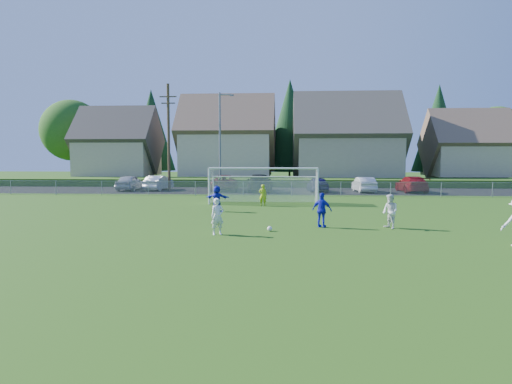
% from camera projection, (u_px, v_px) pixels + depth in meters
% --- Properties ---
extents(ground, '(160.00, 160.00, 0.00)m').
position_uv_depth(ground, '(241.00, 250.00, 15.70)').
color(ground, '#193D0C').
rests_on(ground, ground).
extents(asphalt_lot, '(60.00, 60.00, 0.00)m').
position_uv_depth(asphalt_lot, '(270.00, 191.00, 43.06)').
color(asphalt_lot, black).
rests_on(asphalt_lot, ground).
extents(grass_embankment, '(70.00, 6.00, 0.80)m').
position_uv_depth(grass_embankment, '(272.00, 182.00, 50.49)').
color(grass_embankment, '#1E420F').
rests_on(grass_embankment, ground).
extents(soccer_ball, '(0.22, 0.22, 0.22)m').
position_uv_depth(soccer_ball, '(270.00, 229.00, 19.75)').
color(soccer_ball, white).
rests_on(soccer_ball, ground).
extents(player_white_a, '(0.66, 0.58, 1.52)m').
position_uv_depth(player_white_a, '(217.00, 216.00, 18.84)').
color(player_white_a, white).
rests_on(player_white_a, ground).
extents(player_white_b, '(0.85, 0.93, 1.54)m').
position_uv_depth(player_white_b, '(390.00, 211.00, 20.43)').
color(player_white_b, white).
rests_on(player_white_b, ground).
extents(player_blue_a, '(1.01, 0.77, 1.59)m').
position_uv_depth(player_blue_a, '(322.00, 210.00, 20.76)').
color(player_blue_a, '#141BBE').
rests_on(player_blue_a, ground).
extents(player_blue_b, '(1.47, 0.70, 1.53)m').
position_uv_depth(player_blue_b, '(217.00, 199.00, 26.81)').
color(player_blue_b, '#141BBE').
rests_on(player_blue_b, ground).
extents(goalkeeper, '(0.52, 0.34, 1.42)m').
position_uv_depth(goalkeeper, '(263.00, 195.00, 29.77)').
color(goalkeeper, '#A9C817').
rests_on(goalkeeper, ground).
extents(car_a, '(1.76, 4.35, 1.48)m').
position_uv_depth(car_a, '(130.00, 183.00, 43.42)').
color(car_a, '#A8AAB0').
rests_on(car_a, ground).
extents(car_b, '(1.99, 4.36, 1.39)m').
position_uv_depth(car_b, '(159.00, 183.00, 43.72)').
color(car_b, white).
rests_on(car_b, ground).
extents(car_c, '(2.93, 5.52, 1.48)m').
position_uv_depth(car_c, '(224.00, 183.00, 43.13)').
color(car_c, '#5B0A16').
rests_on(car_c, ground).
extents(car_d, '(2.69, 5.67, 1.60)m').
position_uv_depth(car_d, '(259.00, 183.00, 41.96)').
color(car_d, black).
rests_on(car_d, ground).
extents(car_e, '(2.00, 4.18, 1.38)m').
position_uv_depth(car_e, '(318.00, 184.00, 41.66)').
color(car_e, '#181549').
rests_on(car_e, ground).
extents(car_f, '(1.71, 4.23, 1.36)m').
position_uv_depth(car_f, '(364.00, 185.00, 41.30)').
color(car_f, white).
rests_on(car_f, ground).
extents(car_g, '(2.08, 5.02, 1.45)m').
position_uv_depth(car_g, '(412.00, 184.00, 41.19)').
color(car_g, maroon).
rests_on(car_g, ground).
extents(soccer_goal, '(7.42, 1.90, 2.50)m').
position_uv_depth(soccer_goal, '(264.00, 180.00, 31.54)').
color(soccer_goal, white).
rests_on(soccer_goal, ground).
extents(chainlink_fence, '(52.06, 0.06, 1.20)m').
position_uv_depth(chainlink_fence, '(267.00, 188.00, 37.54)').
color(chainlink_fence, gray).
rests_on(chainlink_fence, ground).
extents(streetlight, '(1.38, 0.18, 9.00)m').
position_uv_depth(streetlight, '(220.00, 139.00, 41.49)').
color(streetlight, slate).
rests_on(streetlight, ground).
extents(utility_pole, '(1.60, 0.26, 10.00)m').
position_uv_depth(utility_pole, '(169.00, 136.00, 42.79)').
color(utility_pole, '#473321').
rests_on(utility_pole, ground).
extents(houses_row, '(53.90, 11.45, 13.27)m').
position_uv_depth(houses_row, '(290.00, 124.00, 57.24)').
color(houses_row, tan).
rests_on(houses_row, ground).
extents(tree_row, '(65.98, 12.36, 13.80)m').
position_uv_depth(tree_row, '(283.00, 130.00, 63.58)').
color(tree_row, '#382616').
rests_on(tree_row, ground).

